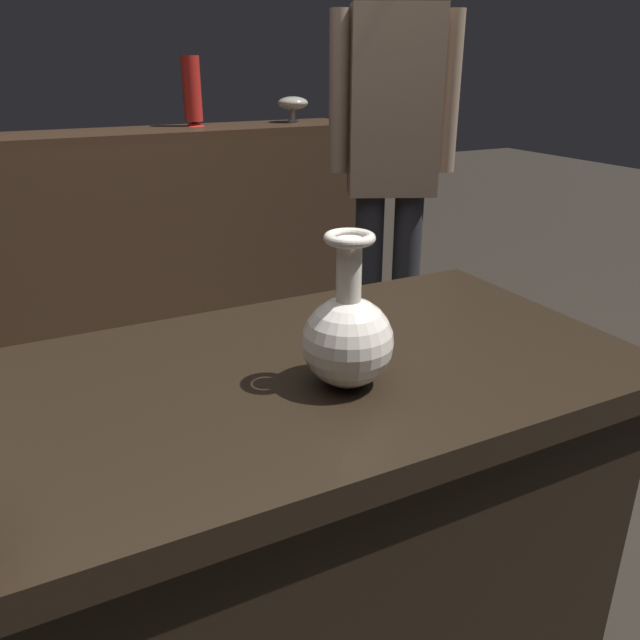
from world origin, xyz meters
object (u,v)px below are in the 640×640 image
(vase_centerpiece, at_px, (348,336))
(visitor_near_right, at_px, (392,150))
(shelf_vase_far_right, at_px, (293,104))
(shelf_vase_right, at_px, (192,92))

(vase_centerpiece, xyz_separation_m, visitor_near_right, (0.88, 1.23, 0.10))
(vase_centerpiece, relative_size, visitor_near_right, 0.15)
(shelf_vase_far_right, xyz_separation_m, visitor_near_right, (-0.11, -1.10, -0.10))
(shelf_vase_right, relative_size, visitor_near_right, 0.19)
(shelf_vase_far_right, height_order, visitor_near_right, visitor_near_right)
(visitor_near_right, bearing_deg, shelf_vase_far_right, -70.25)
(vase_centerpiece, bearing_deg, shelf_vase_right, 78.79)
(vase_centerpiece, distance_m, visitor_near_right, 1.51)
(vase_centerpiece, height_order, visitor_near_right, visitor_near_right)
(shelf_vase_far_right, distance_m, shelf_vase_right, 0.52)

